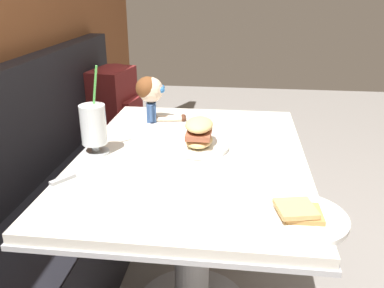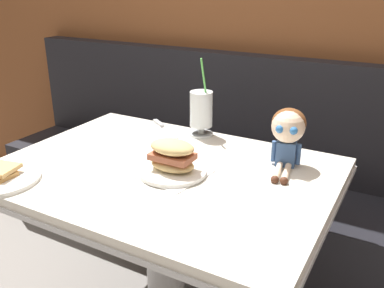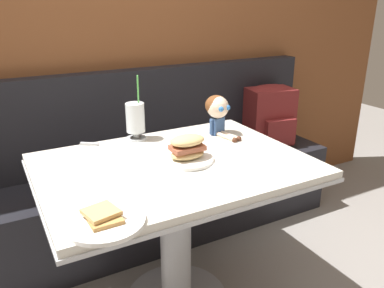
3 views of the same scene
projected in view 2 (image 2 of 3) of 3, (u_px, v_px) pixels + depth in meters
The scene contains 7 objects.
wood_panel_wall at pixel (263, 8), 1.94m from camera, with size 4.40×0.08×2.40m, color brown.
booth_bench at pixel (235, 197), 2.07m from camera, with size 2.60×0.48×1.00m.
diner_table at pixel (164, 219), 1.48m from camera, with size 1.11×0.81×0.74m.
milkshake_glass at pixel (201, 112), 1.66m from camera, with size 0.10×0.10×0.31m.
sandwich_plate at pixel (172, 161), 1.35m from camera, with size 0.23×0.23×0.12m.
butter_knife at pixel (162, 126), 1.79m from camera, with size 0.21×0.15×0.01m.
seated_doll at pixel (288, 130), 1.38m from camera, with size 0.13×0.23×0.20m.
Camera 2 is at (0.71, -0.89, 1.33)m, focal length 39.38 mm.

